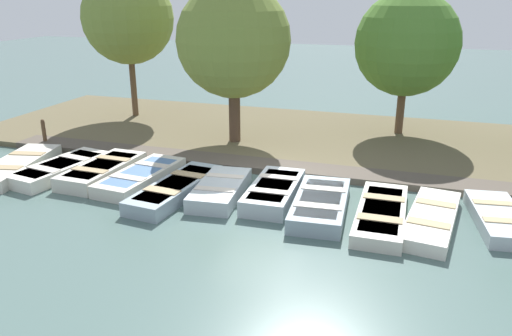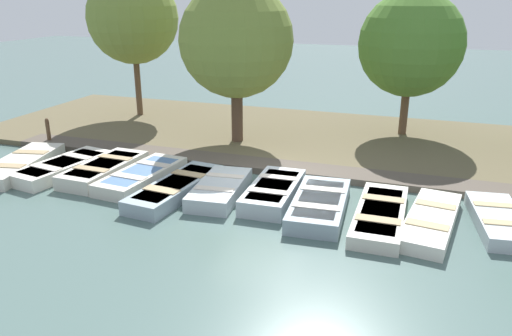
% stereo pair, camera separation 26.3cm
% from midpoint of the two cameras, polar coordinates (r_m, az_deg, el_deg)
% --- Properties ---
extents(ground_plane, '(80.00, 80.00, 0.00)m').
position_cam_midpoint_polar(ground_plane, '(13.87, -0.18, -2.26)').
color(ground_plane, '#4C6660').
extents(shore_bank, '(8.00, 24.00, 0.18)m').
position_cam_midpoint_polar(shore_bank, '(18.42, 4.61, 3.52)').
color(shore_bank, brown).
rests_on(shore_bank, ground_plane).
extents(dock_walkway, '(1.05, 18.36, 0.20)m').
position_cam_midpoint_polar(dock_walkway, '(15.19, 1.57, 0.10)').
color(dock_walkway, '#51473D').
rests_on(dock_walkway, ground_plane).
extents(rowboat_0, '(3.62, 1.84, 0.39)m').
position_cam_midpoint_polar(rowboat_0, '(16.71, -26.07, 0.22)').
color(rowboat_0, beige).
rests_on(rowboat_0, ground_plane).
extents(rowboat_1, '(3.23, 1.66, 0.40)m').
position_cam_midpoint_polar(rowboat_1, '(15.92, -21.89, -0.06)').
color(rowboat_1, silver).
rests_on(rowboat_1, ground_plane).
extents(rowboat_2, '(2.97, 1.29, 0.43)m').
position_cam_midpoint_polar(rowboat_2, '(15.28, -17.60, -0.27)').
color(rowboat_2, beige).
rests_on(rowboat_2, ground_plane).
extents(rowboat_3, '(3.15, 1.42, 0.38)m').
position_cam_midpoint_polar(rowboat_3, '(14.56, -13.52, -0.95)').
color(rowboat_3, beige).
rests_on(rowboat_3, ground_plane).
extents(rowboat_4, '(3.50, 1.39, 0.40)m').
position_cam_midpoint_polar(rowboat_4, '(13.48, -9.68, -2.33)').
color(rowboat_4, '#8C9EA8').
rests_on(rowboat_4, ground_plane).
extents(rowboat_5, '(2.70, 1.37, 0.41)m').
position_cam_midpoint_polar(rowboat_5, '(13.27, -4.66, -2.42)').
color(rowboat_5, '#B2BCC1').
rests_on(rowboat_5, ground_plane).
extents(rowboat_6, '(2.78, 1.21, 0.44)m').
position_cam_midpoint_polar(rowboat_6, '(13.05, 1.49, -2.68)').
color(rowboat_6, '#B2BCC1').
rests_on(rowboat_6, ground_plane).
extents(rowboat_7, '(3.05, 1.43, 0.41)m').
position_cam_midpoint_polar(rowboat_7, '(12.41, 6.78, -4.10)').
color(rowboat_7, '#8C9EA8').
rests_on(rowboat_7, ground_plane).
extents(rowboat_8, '(3.34, 1.09, 0.34)m').
position_cam_midpoint_polar(rowboat_8, '(12.23, 13.53, -5.09)').
color(rowboat_8, beige).
rests_on(rowboat_8, ground_plane).
extents(rowboat_9, '(3.33, 1.44, 0.34)m').
position_cam_midpoint_polar(rowboat_9, '(12.29, 18.85, -5.52)').
color(rowboat_9, silver).
rests_on(rowboat_9, ground_plane).
extents(rowboat_10, '(2.79, 1.36, 0.36)m').
position_cam_midpoint_polar(rowboat_10, '(12.90, 25.46, -5.18)').
color(rowboat_10, '#B2BCC1').
rests_on(rowboat_10, ground_plane).
extents(mooring_post_near, '(0.13, 0.13, 0.98)m').
position_cam_midpoint_polar(mooring_post_near, '(19.01, -23.43, 3.71)').
color(mooring_post_near, brown).
rests_on(mooring_post_near, ground_plane).
extents(park_tree_far_left, '(3.65, 3.65, 5.98)m').
position_cam_midpoint_polar(park_tree_far_left, '(21.43, -14.79, 16.22)').
color(park_tree_far_left, brown).
rests_on(park_tree_far_left, ground_plane).
extents(park_tree_left, '(3.80, 3.80, 5.53)m').
position_cam_midpoint_polar(park_tree_left, '(16.99, -3.05, 14.32)').
color(park_tree_left, '#4C3828').
rests_on(park_tree_left, ground_plane).
extents(park_tree_center, '(3.66, 3.66, 5.25)m').
position_cam_midpoint_polar(park_tree_center, '(18.75, 16.47, 13.43)').
color(park_tree_center, brown).
rests_on(park_tree_center, ground_plane).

